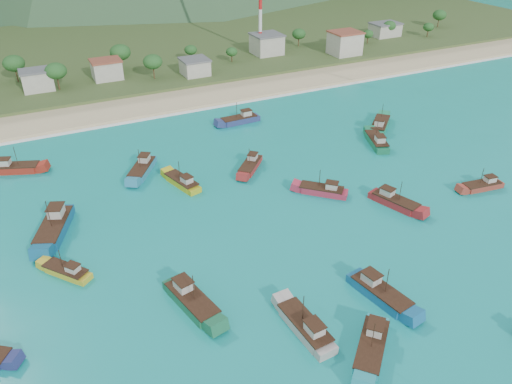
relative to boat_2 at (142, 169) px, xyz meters
name	(u,v)px	position (x,y,z in m)	size (l,w,h in m)	color
ground	(272,268)	(10.19, -40.58, -0.76)	(600.00, 600.00, 0.00)	#0B7F7F
beach	(142,106)	(10.19, 38.42, -0.76)	(400.00, 18.00, 1.20)	beige
land	(100,53)	(10.19, 99.42, -0.76)	(400.00, 110.00, 2.40)	#385123
surf_line	(152,118)	(10.19, 28.92, -0.76)	(400.00, 2.50, 0.08)	white
village	(171,61)	(26.55, 61.72, 3.99)	(216.36, 26.80, 7.55)	beige
vegetation	(104,67)	(5.10, 62.57, 4.52)	(278.79, 25.98, 8.79)	#235623
boat_2	(142,169)	(0.00, 0.00, 0.00)	(8.54, 10.69, 6.33)	teal
boat_5	(192,301)	(-4.15, -42.87, 0.06)	(5.68, 11.68, 6.64)	#196340
boat_6	(322,191)	(29.98, -24.45, -0.12)	(8.94, 8.72, 5.70)	#A82940
boat_10	(482,186)	(60.16, -36.97, -0.21)	(9.08, 3.74, 5.20)	#983628
boat_12	(240,120)	(30.00, 15.53, -0.03)	(10.55, 3.40, 6.18)	navy
boat_13	(380,294)	(21.45, -53.53, 0.01)	(5.02, 11.20, 6.39)	#155E8E
boat_15	(55,228)	(-19.68, -15.12, 0.24)	(8.48, 13.48, 7.68)	#105782
boat_16	(371,347)	(14.06, -61.21, -0.01)	(9.94, 9.60, 6.30)	teal
boat_17	(395,202)	(40.08, -34.23, -0.06)	(6.05, 10.59, 6.00)	maroon
boat_18	(380,126)	(60.45, -3.70, 0.08)	(10.70, 10.31, 6.78)	#157F53
boat_19	(377,142)	(53.84, -10.90, -0.02)	(6.62, 10.99, 6.24)	#126440
boat_20	(250,166)	(21.56, -8.66, -0.13)	(8.52, 8.82, 5.59)	maroon
boat_23	(15,169)	(-24.48, 12.32, -0.01)	(11.01, 6.70, 6.26)	maroon
boat_26	(306,327)	(8.12, -54.44, -0.02)	(3.73, 10.66, 6.20)	#A79E97
boat_28	(67,272)	(-19.47, -27.75, -0.25)	(7.15, 8.10, 4.95)	gold
boat_29	(182,183)	(5.91, -9.03, -0.12)	(5.35, 9.99, 5.66)	gold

